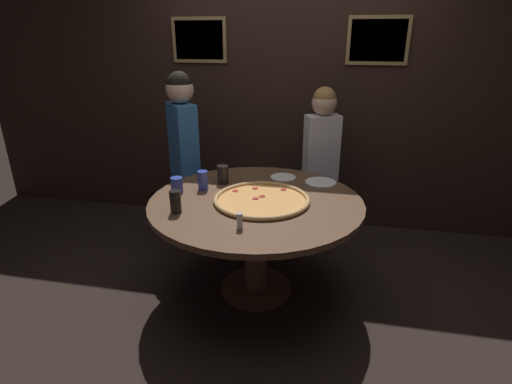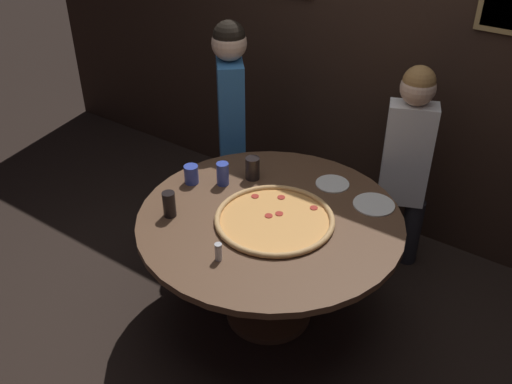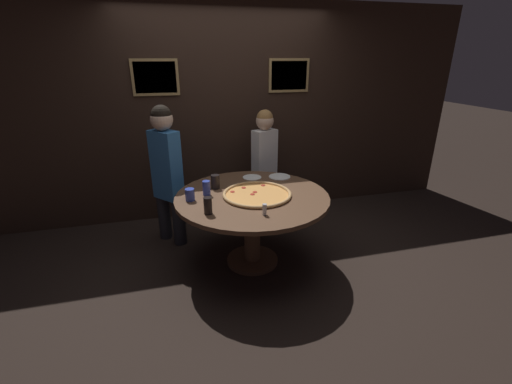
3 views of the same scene
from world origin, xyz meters
TOP-DOWN VIEW (x-y plane):
  - ground_plane at (0.00, 0.00)m, footprint 24.00×24.00m
  - back_wall at (0.00, 1.33)m, footprint 6.40×0.08m
  - dining_table at (0.00, 0.00)m, footprint 1.47×1.47m
  - giant_pizza at (0.04, -0.02)m, footprint 0.66×0.66m
  - drink_cup_front_edge at (-0.31, 0.27)m, footprint 0.09×0.09m
  - drink_cup_far_left at (-0.46, -0.31)m, footprint 0.07×0.07m
  - drink_cup_beside_pizza at (-0.58, 0.02)m, footprint 0.09×0.09m
  - drink_cup_by_shaker at (-0.42, 0.12)m, footprint 0.07×0.07m
  - white_plate_left_side at (0.42, 0.43)m, footprint 0.24×0.24m
  - white_plate_far_back at (0.12, 0.49)m, footprint 0.20×0.20m
  - condiment_shaker at (-0.01, -0.45)m, footprint 0.04×0.04m
  - diner_far_left at (-0.77, 0.67)m, footprint 0.35×0.38m
  - diner_far_right at (0.39, 0.94)m, footprint 0.37×0.25m

SIDE VIEW (x-z plane):
  - ground_plane at x=0.00m, z-range 0.00..0.00m
  - dining_table at x=0.00m, z-range 0.23..0.97m
  - white_plate_left_side at x=0.42m, z-range 0.74..0.75m
  - white_plate_far_back at x=0.12m, z-range 0.74..0.75m
  - giant_pizza at x=0.04m, z-range 0.74..0.77m
  - condiment_shaker at x=-0.01m, z-range 0.74..0.84m
  - diner_far_right at x=0.39m, z-range 0.09..1.49m
  - drink_cup_beside_pizza at x=-0.58m, z-range 0.74..0.85m
  - drink_cup_front_edge at x=-0.31m, z-range 0.74..0.88m
  - drink_cup_by_shaker at x=-0.42m, z-range 0.74..0.88m
  - drink_cup_far_left at x=-0.46m, z-range 0.74..0.89m
  - diner_far_left at x=-0.77m, z-range 0.10..1.63m
  - back_wall at x=0.00m, z-range 0.00..2.60m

